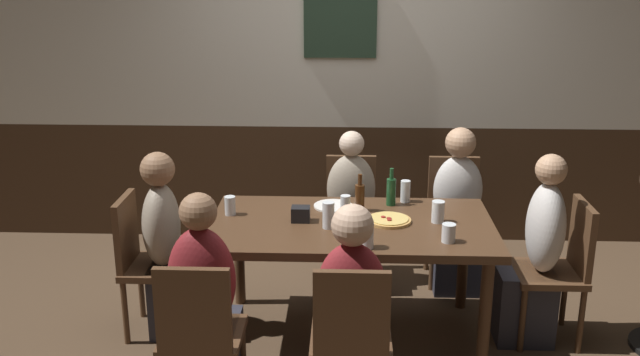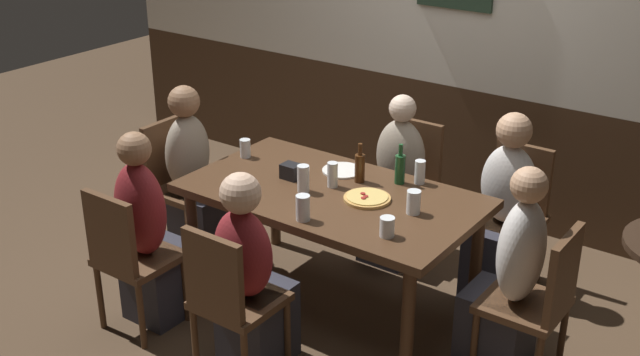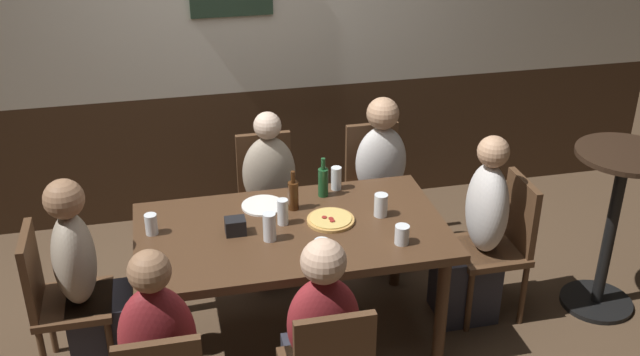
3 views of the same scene
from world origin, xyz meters
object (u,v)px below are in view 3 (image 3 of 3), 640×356
at_px(chair_right_far, 375,182).
at_px(person_right_far, 382,193).
at_px(chair_head_west, 57,295).
at_px(person_head_east, 476,243).
at_px(dining_table, 292,241).
at_px(pint_glass_amber, 151,225).
at_px(person_mid_far, 271,209).
at_px(plate_white_large, 263,206).
at_px(chair_head_east, 501,240).
at_px(pint_glass_pale, 381,207).
at_px(pizza, 331,220).
at_px(chair_mid_far, 267,193).
at_px(highball_clear, 336,179).
at_px(person_head_west, 89,292).
at_px(beer_glass_half, 322,253).
at_px(beer_glass_tall, 269,228).
at_px(beer_bottle_green, 323,181).
at_px(tumbler_water, 283,213).
at_px(tumbler_short, 402,235).
at_px(person_mid_near, 321,352).
at_px(beer_bottle_brown, 293,195).
at_px(side_bar_table, 613,219).
at_px(condiment_caddy, 235,226).

bearing_deg(chair_right_far, person_right_far, -90.00).
relative_size(chair_head_west, person_head_east, 0.75).
distance_m(chair_head_west, person_right_far, 2.13).
relative_size(chair_head_west, person_right_far, 0.77).
bearing_deg(dining_table, pint_glass_amber, 171.54).
xyz_separation_m(person_mid_far, plate_white_large, (-0.11, -0.45, 0.28)).
relative_size(chair_head_east, pint_glass_amber, 7.58).
bearing_deg(chair_head_east, pint_glass_pale, 177.71).
xyz_separation_m(pizza, plate_white_large, (-0.34, 0.25, -0.01)).
xyz_separation_m(dining_table, pint_glass_amber, (-0.74, 0.11, 0.13)).
relative_size(pizza, pint_glass_pale, 2.02).
height_order(chair_mid_far, pizza, chair_mid_far).
bearing_deg(dining_table, highball_clear, 48.75).
bearing_deg(person_head_east, person_head_west, 180.00).
height_order(beer_glass_half, beer_glass_tall, beer_glass_tall).
bearing_deg(pint_glass_pale, highball_clear, 114.47).
xyz_separation_m(chair_head_east, person_right_far, (-0.52, 0.73, -0.01)).
bearing_deg(highball_clear, beer_bottle_green, -145.02).
xyz_separation_m(tumbler_water, beer_bottle_green, (0.29, 0.27, 0.03)).
bearing_deg(plate_white_large, person_head_west, -164.34).
xyz_separation_m(dining_table, chair_right_far, (0.74, 0.89, -0.17)).
xyz_separation_m(tumbler_short, beer_bottle_green, (-0.28, 0.61, 0.05)).
height_order(person_head_west, person_mid_near, person_head_west).
xyz_separation_m(beer_glass_half, plate_white_large, (-0.20, 0.66, -0.06)).
relative_size(chair_right_far, person_head_west, 0.76).
height_order(chair_head_east, person_head_east, person_head_east).
xyz_separation_m(chair_right_far, chair_head_west, (-2.00, -0.89, 0.00)).
height_order(person_mid_far, beer_bottle_brown, person_mid_far).
height_order(person_head_east, plate_white_large, person_head_east).
relative_size(highball_clear, tumbler_water, 0.95).
bearing_deg(side_bar_table, tumbler_short, -172.74).
bearing_deg(beer_glass_half, tumbler_water, 104.99).
bearing_deg(person_right_far, plate_white_large, -152.25).
bearing_deg(person_mid_far, chair_head_west, -150.08).
distance_m(chair_head_east, beer_glass_half, 1.28).
relative_size(person_head_east, person_mid_far, 1.05).
height_order(person_right_far, pint_glass_amber, person_right_far).
relative_size(chair_head_east, chair_mid_far, 1.00).
bearing_deg(pint_glass_amber, plate_white_large, 14.76).
bearing_deg(beer_bottle_brown, pizza, -47.23).
bearing_deg(chair_mid_far, beer_glass_half, -86.34).
distance_m(tumbler_water, beer_bottle_brown, 0.18).
distance_m(highball_clear, pint_glass_pale, 0.40).
xyz_separation_m(pint_glass_amber, beer_bottle_green, (0.99, 0.22, 0.04)).
distance_m(beer_glass_tall, beer_bottle_green, 0.57).
height_order(person_head_east, beer_glass_half, person_head_east).
height_order(chair_mid_far, person_head_east, person_head_east).
distance_m(beer_glass_half, tumbler_short, 0.47).
bearing_deg(condiment_caddy, beer_bottle_green, 29.69).
xyz_separation_m(chair_mid_far, beer_bottle_green, (0.25, -0.56, 0.34)).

